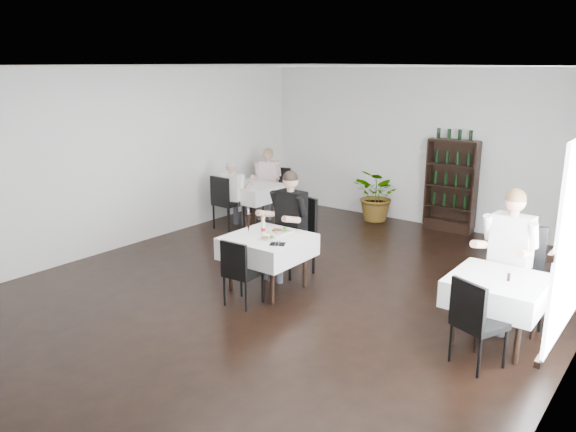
% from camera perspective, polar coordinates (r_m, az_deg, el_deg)
% --- Properties ---
extents(room_shell, '(9.00, 9.00, 9.00)m').
position_cam_1_polar(room_shell, '(7.27, -0.30, 3.05)').
color(room_shell, black).
rests_on(room_shell, ground).
extents(wine_shelf, '(0.90, 0.28, 1.75)m').
position_cam_1_polar(wine_shelf, '(10.86, 16.22, 2.90)').
color(wine_shelf, black).
rests_on(wine_shelf, ground).
extents(main_table, '(1.03, 1.03, 0.77)m').
position_cam_1_polar(main_table, '(7.68, -2.08, -3.11)').
color(main_table, black).
rests_on(main_table, ground).
extents(left_table, '(0.98, 0.98, 0.77)m').
position_cam_1_polar(left_table, '(11.02, -3.63, 2.42)').
color(left_table, black).
rests_on(left_table, ground).
extents(right_table, '(0.98, 0.98, 0.77)m').
position_cam_1_polar(right_table, '(6.62, 20.50, -7.10)').
color(right_table, black).
rests_on(right_table, ground).
extents(potted_tree, '(1.18, 1.10, 1.05)m').
position_cam_1_polar(potted_tree, '(11.30, 9.14, 2.07)').
color(potted_tree, '#236221').
rests_on(potted_tree, ground).
extents(main_chair_far, '(0.64, 0.64, 1.15)m').
position_cam_1_polar(main_chair_far, '(8.34, 0.95, -1.40)').
color(main_chair_far, black).
rests_on(main_chair_far, ground).
extents(main_chair_near, '(0.42, 0.43, 0.89)m').
position_cam_1_polar(main_chair_near, '(7.20, -4.95, -5.38)').
color(main_chair_near, black).
rests_on(main_chair_near, ground).
extents(left_chair_far, '(0.55, 0.56, 1.01)m').
position_cam_1_polar(left_chair_far, '(11.49, -1.06, 2.74)').
color(left_chair_far, black).
rests_on(left_chair_far, ground).
extents(left_chair_near, '(0.49, 0.50, 1.03)m').
position_cam_1_polar(left_chair_near, '(10.64, -6.41, 1.72)').
color(left_chair_near, black).
rests_on(left_chair_near, ground).
extents(right_chair_far, '(0.66, 0.67, 1.14)m').
position_cam_1_polar(right_chair_far, '(7.34, 22.64, -4.90)').
color(right_chair_far, black).
rests_on(right_chair_far, ground).
extents(right_chair_near, '(0.57, 0.57, 0.95)m').
position_cam_1_polar(right_chair_near, '(6.05, 18.44, -9.81)').
color(right_chair_near, black).
rests_on(right_chair_near, ground).
extents(diner_main, '(0.61, 0.62, 1.57)m').
position_cam_1_polar(diner_main, '(8.11, -0.10, -0.01)').
color(diner_main, '#393A40').
rests_on(diner_main, ground).
extents(diner_left_far, '(0.63, 0.66, 1.41)m').
position_cam_1_polar(diner_left_far, '(11.45, -2.09, 3.94)').
color(diner_left_far, '#393A40').
rests_on(diner_left_far, ground).
extents(diner_left_near, '(0.55, 0.58, 1.32)m').
position_cam_1_polar(diner_left_near, '(10.66, -5.59, 2.76)').
color(diner_left_near, '#393A40').
rests_on(diner_left_near, ground).
extents(diner_right_far, '(0.64, 0.65, 1.65)m').
position_cam_1_polar(diner_right_far, '(7.02, 21.44, -3.02)').
color(diner_right_far, '#393A40').
rests_on(diner_right_far, ground).
extents(plate_far, '(0.29, 0.29, 0.08)m').
position_cam_1_polar(plate_far, '(7.77, -0.81, -1.58)').
color(plate_far, white).
rests_on(plate_far, main_table).
extents(plate_near, '(0.28, 0.28, 0.07)m').
position_cam_1_polar(plate_near, '(7.47, -2.12, -2.32)').
color(plate_near, white).
rests_on(plate_near, main_table).
extents(pilsner_dark, '(0.08, 0.08, 0.34)m').
position_cam_1_polar(pilsner_dark, '(7.76, -4.03, -0.73)').
color(pilsner_dark, black).
rests_on(pilsner_dark, main_table).
extents(pilsner_lager, '(0.07, 0.07, 0.31)m').
position_cam_1_polar(pilsner_lager, '(7.76, -2.54, -0.79)').
color(pilsner_lager, '#B47C2E').
rests_on(pilsner_lager, main_table).
extents(coke_bottle, '(0.06, 0.06, 0.24)m').
position_cam_1_polar(coke_bottle, '(7.65, -2.53, -1.26)').
color(coke_bottle, silver).
rests_on(coke_bottle, main_table).
extents(napkin_cutlery, '(0.24, 0.23, 0.02)m').
position_cam_1_polar(napkin_cutlery, '(7.28, -1.08, -2.84)').
color(napkin_cutlery, black).
rests_on(napkin_cutlery, main_table).
extents(pepper_mill, '(0.04, 0.04, 0.09)m').
position_cam_1_polar(pepper_mill, '(6.50, 21.52, -5.79)').
color(pepper_mill, black).
rests_on(pepper_mill, right_table).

